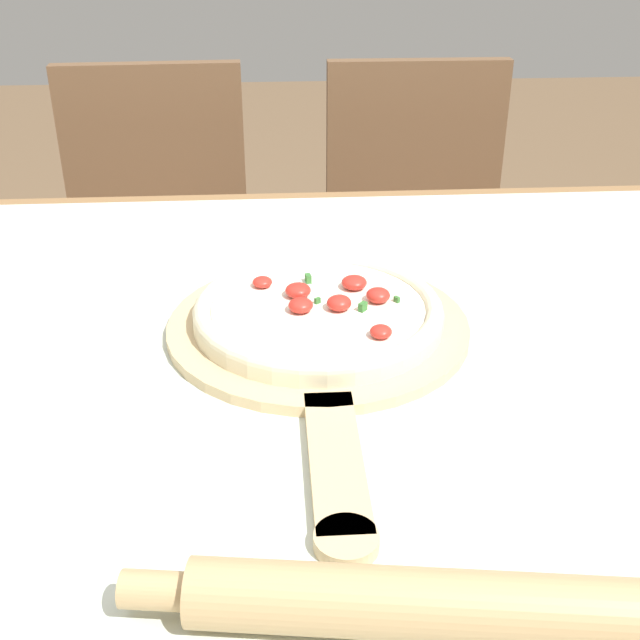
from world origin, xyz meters
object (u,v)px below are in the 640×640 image
at_px(pizza, 319,311).
at_px(rolling_pin, 432,605).
at_px(pizza_peel, 320,337).
at_px(chair_left, 160,253).
at_px(chair_right, 417,246).

relative_size(pizza, rolling_pin, 0.67).
bearing_deg(pizza_peel, pizza, 89.08).
bearing_deg(rolling_pin, pizza_peel, 97.04).
height_order(pizza_peel, rolling_pin, rolling_pin).
height_order(pizza_peel, chair_left, chair_left).
bearing_deg(pizza, pizza_peel, -90.92).
xyz_separation_m(pizza_peel, rolling_pin, (0.05, -0.39, 0.02)).
bearing_deg(rolling_pin, pizza, 96.59).
bearing_deg(chair_left, pizza, -72.70).
bearing_deg(pizza_peel, chair_left, 108.96).
xyz_separation_m(rolling_pin, chair_left, (-0.34, 1.22, -0.27)).
xyz_separation_m(pizza_peel, chair_left, (-0.29, 0.84, -0.26)).
distance_m(chair_left, chair_right, 0.55).
relative_size(rolling_pin, chair_left, 0.46).
bearing_deg(chair_right, rolling_pin, -99.54).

